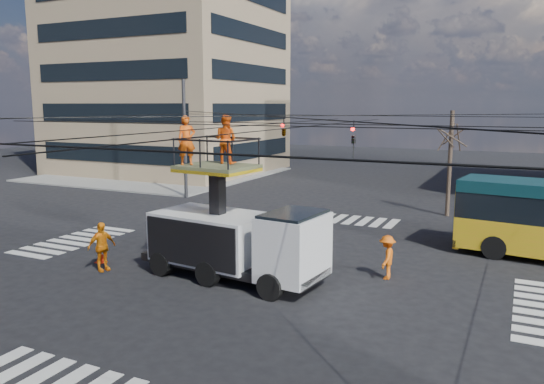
{
  "coord_description": "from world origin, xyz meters",
  "views": [
    {
      "loc": [
        8.79,
        -17.8,
        6.33
      ],
      "look_at": [
        -0.36,
        1.33,
        2.82
      ],
      "focal_mm": 35.0,
      "sensor_mm": 36.0,
      "label": 1
    }
  ],
  "objects_px": {
    "traffic_cone": "(101,255)",
    "worker_ground": "(102,247)",
    "utility_truck": "(236,226)",
    "flagger": "(387,257)"
  },
  "relations": [
    {
      "from": "traffic_cone",
      "to": "worker_ground",
      "type": "height_order",
      "value": "worker_ground"
    },
    {
      "from": "worker_ground",
      "to": "utility_truck",
      "type": "bearing_deg",
      "value": -54.7
    },
    {
      "from": "utility_truck",
      "to": "traffic_cone",
      "type": "relative_size",
      "value": 11.15
    },
    {
      "from": "traffic_cone",
      "to": "worker_ground",
      "type": "xyz_separation_m",
      "value": [
        0.85,
        -0.8,
        0.63
      ]
    },
    {
      "from": "traffic_cone",
      "to": "flagger",
      "type": "bearing_deg",
      "value": 15.28
    },
    {
      "from": "utility_truck",
      "to": "worker_ground",
      "type": "bearing_deg",
      "value": -158.46
    },
    {
      "from": "worker_ground",
      "to": "flagger",
      "type": "bearing_deg",
      "value": -49.47
    },
    {
      "from": "utility_truck",
      "to": "flagger",
      "type": "height_order",
      "value": "utility_truck"
    },
    {
      "from": "utility_truck",
      "to": "traffic_cone",
      "type": "xyz_separation_m",
      "value": [
        -5.96,
        -0.6,
        -1.67
      ]
    },
    {
      "from": "utility_truck",
      "to": "flagger",
      "type": "relative_size",
      "value": 4.43
    }
  ]
}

